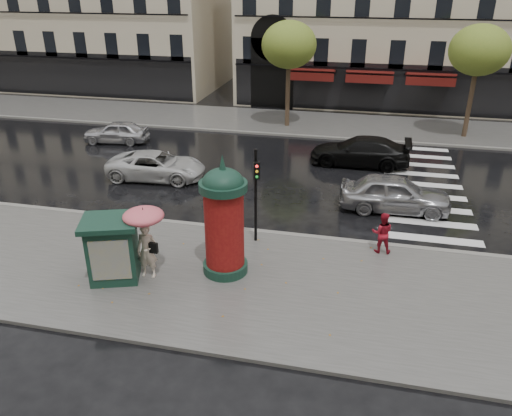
% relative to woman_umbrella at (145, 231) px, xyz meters
% --- Properties ---
extents(ground, '(160.00, 160.00, 0.00)m').
position_rel_woman_umbrella_xyz_m(ground, '(3.37, 0.90, -1.76)').
color(ground, black).
rests_on(ground, ground).
extents(near_sidewalk, '(90.00, 7.00, 0.12)m').
position_rel_woman_umbrella_xyz_m(near_sidewalk, '(3.37, 0.40, -1.70)').
color(near_sidewalk, '#474744').
rests_on(near_sidewalk, ground).
extents(far_sidewalk, '(90.00, 6.00, 0.12)m').
position_rel_woman_umbrella_xyz_m(far_sidewalk, '(3.37, 19.90, -1.70)').
color(far_sidewalk, '#474744').
rests_on(far_sidewalk, ground).
extents(near_kerb, '(90.00, 0.25, 0.14)m').
position_rel_woman_umbrella_xyz_m(near_kerb, '(3.37, 3.90, -1.69)').
color(near_kerb, slate).
rests_on(near_kerb, ground).
extents(far_kerb, '(90.00, 0.25, 0.14)m').
position_rel_woman_umbrella_xyz_m(far_kerb, '(3.37, 16.90, -1.69)').
color(far_kerb, slate).
rests_on(far_kerb, ground).
extents(zebra_crossing, '(3.60, 11.75, 0.01)m').
position_rel_woman_umbrella_xyz_m(zebra_crossing, '(9.37, 10.50, -1.75)').
color(zebra_crossing, silver).
rests_on(zebra_crossing, ground).
extents(tree_far_left, '(3.40, 3.40, 6.64)m').
position_rel_woman_umbrella_xyz_m(tree_far_left, '(1.37, 18.90, 3.41)').
color(tree_far_left, '#38281C').
rests_on(tree_far_left, ground).
extents(tree_far_right, '(3.40, 3.40, 6.64)m').
position_rel_woman_umbrella_xyz_m(tree_far_right, '(12.37, 18.90, 3.41)').
color(tree_far_right, '#38281C').
rests_on(tree_far_right, ground).
extents(woman_umbrella, '(1.29, 1.29, 2.48)m').
position_rel_woman_umbrella_xyz_m(woman_umbrella, '(0.00, 0.00, 0.00)').
color(woman_umbrella, '#F3DDC8').
rests_on(woman_umbrella, near_sidewalk).
extents(woman_red, '(0.76, 0.61, 1.51)m').
position_rel_woman_umbrella_xyz_m(woman_red, '(7.37, 3.30, -0.88)').
color(woman_red, maroon).
rests_on(woman_red, near_sidewalk).
extents(man_burgundy, '(1.02, 0.78, 1.88)m').
position_rel_woman_umbrella_xyz_m(man_burgundy, '(2.10, 1.17, -0.70)').
color(man_burgundy, '#450D1C').
rests_on(man_burgundy, near_sidewalk).
extents(morris_column, '(1.52, 1.52, 4.08)m').
position_rel_woman_umbrella_xyz_m(morris_column, '(2.35, 0.84, 0.32)').
color(morris_column, '#143427').
rests_on(morris_column, near_sidewalk).
extents(traffic_light, '(0.26, 0.35, 3.54)m').
position_rel_woman_umbrella_xyz_m(traffic_light, '(2.88, 3.06, 0.51)').
color(traffic_light, black).
rests_on(traffic_light, near_sidewalk).
extents(newsstand, '(2.13, 1.96, 2.10)m').
position_rel_woman_umbrella_xyz_m(newsstand, '(-1.00, -0.34, -0.56)').
color(newsstand, '#143427').
rests_on(newsstand, near_sidewalk).
extents(car_silver, '(4.63, 2.00, 1.56)m').
position_rel_woman_umbrella_xyz_m(car_silver, '(7.92, 7.23, -0.98)').
color(car_silver, '#9C9CA0').
rests_on(car_silver, ground).
extents(car_white, '(4.89, 2.54, 1.32)m').
position_rel_woman_umbrella_xyz_m(car_white, '(-3.31, 8.43, -1.10)').
color(car_white, silver).
rests_on(car_white, ground).
extents(car_black, '(5.16, 2.20, 1.48)m').
position_rel_woman_umbrella_xyz_m(car_black, '(6.27, 12.63, -1.02)').
color(car_black, black).
rests_on(car_black, ground).
extents(car_far_silver, '(3.97, 2.01, 1.30)m').
position_rel_woman_umbrella_xyz_m(car_far_silver, '(-7.96, 13.35, -1.11)').
color(car_far_silver, silver).
rests_on(car_far_silver, ground).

